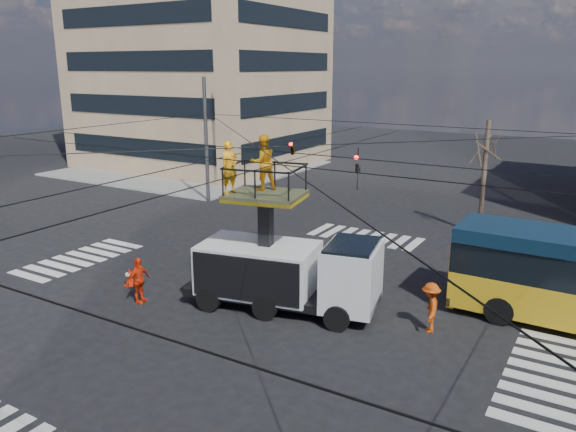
{
  "coord_description": "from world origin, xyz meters",
  "views": [
    {
      "loc": [
        10.87,
        -16.17,
        8.62
      ],
      "look_at": [
        -0.24,
        2.49,
        2.81
      ],
      "focal_mm": 35.0,
      "sensor_mm": 36.0,
      "label": 1
    }
  ],
  "objects_px": {
    "utility_truck": "(286,255)",
    "worker_ground": "(138,280)",
    "flagger": "(430,308)",
    "traffic_cone": "(130,277)"
  },
  "relations": [
    {
      "from": "utility_truck",
      "to": "flagger",
      "type": "bearing_deg",
      "value": -2.31
    },
    {
      "from": "utility_truck",
      "to": "worker_ground",
      "type": "relative_size",
      "value": 4.14
    },
    {
      "from": "worker_ground",
      "to": "flagger",
      "type": "relative_size",
      "value": 1.03
    },
    {
      "from": "traffic_cone",
      "to": "utility_truck",
      "type": "bearing_deg",
      "value": 11.96
    },
    {
      "from": "utility_truck",
      "to": "worker_ground",
      "type": "bearing_deg",
      "value": -165.85
    },
    {
      "from": "worker_ground",
      "to": "flagger",
      "type": "bearing_deg",
      "value": -72.21
    },
    {
      "from": "utility_truck",
      "to": "worker_ground",
      "type": "xyz_separation_m",
      "value": [
        -5.01,
        -2.41,
        -1.17
      ]
    },
    {
      "from": "utility_truck",
      "to": "traffic_cone",
      "type": "xyz_separation_m",
      "value": [
        -6.58,
        -1.39,
        -1.68
      ]
    },
    {
      "from": "worker_ground",
      "to": "flagger",
      "type": "distance_m",
      "value": 10.61
    },
    {
      "from": "traffic_cone",
      "to": "flagger",
      "type": "xyz_separation_m",
      "value": [
        11.67,
        2.22,
        0.48
      ]
    }
  ]
}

